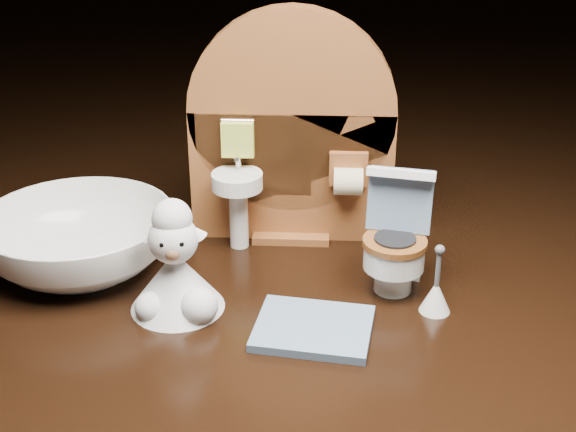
% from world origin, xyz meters
% --- Properties ---
extents(backdrop_panel, '(0.13, 0.05, 0.15)m').
position_xyz_m(backdrop_panel, '(-0.00, 0.06, 0.07)').
color(backdrop_panel, brown).
rests_on(backdrop_panel, ground).
extents(toy_toilet, '(0.04, 0.05, 0.07)m').
position_xyz_m(toy_toilet, '(0.06, 0.00, 0.03)').
color(toy_toilet, white).
rests_on(toy_toilet, ground).
extents(bath_mat, '(0.07, 0.06, 0.00)m').
position_xyz_m(bath_mat, '(0.02, -0.05, 0.00)').
color(bath_mat, slate).
rests_on(bath_mat, ground).
extents(toilet_brush, '(0.02, 0.02, 0.04)m').
position_xyz_m(toilet_brush, '(0.08, -0.02, 0.01)').
color(toilet_brush, white).
rests_on(toilet_brush, ground).
extents(plush_lamb, '(0.05, 0.05, 0.07)m').
position_xyz_m(plush_lamb, '(-0.06, -0.03, 0.02)').
color(plush_lamb, silver).
rests_on(plush_lamb, ground).
extents(ceramic_bowl, '(0.13, 0.13, 0.04)m').
position_xyz_m(ceramic_bowl, '(-0.13, 0.01, 0.02)').
color(ceramic_bowl, white).
rests_on(ceramic_bowl, ground).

